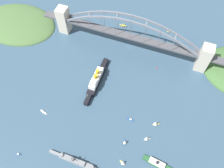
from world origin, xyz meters
name	(u,v)px	position (x,y,z in m)	size (l,w,h in m)	color
ground_plane	(129,48)	(0.00, 0.00, 0.00)	(1400.00, 1400.00, 0.00)	#334C60
harbor_arch_bridge	(130,37)	(0.00, 0.00, 25.80)	(291.28, 17.58, 63.59)	beige
headland_east_shore	(19,24)	(197.28, 14.49, 0.00)	(136.50, 98.59, 19.11)	#476638
ocean_liner	(96,80)	(24.20, 79.13, 6.49)	(11.72, 82.84, 21.40)	black
naval_cruiser	(76,161)	(3.64, 194.61, 2.85)	(73.64, 6.94, 16.72)	slate
harbor_ferry_steamer	(157,163)	(-88.85, 162.74, 2.22)	(36.48, 11.21, 7.45)	#23512D
seaplane_taxiing_near_bridge	(123,26)	(24.87, -42.22, 1.70)	(11.58, 7.07, 4.52)	#B7B7B2
seaplane_second_in_formation	(169,31)	(-52.45, -57.80, 2.04)	(10.61, 8.09, 4.98)	#B7B7B2
small_boat_0	(130,119)	(-40.83, 119.15, 0.80)	(9.80, 2.36, 2.23)	#234C8C
small_boat_1	(156,123)	(-74.15, 114.21, 4.78)	(8.81, 7.02, 10.26)	gold
small_boat_2	(43,112)	(73.86, 149.78, 0.62)	(10.96, 4.50, 1.74)	silver
small_boat_3	(123,162)	(-49.91, 176.40, 4.07)	(8.41, 6.48, 8.66)	gold
small_boat_4	(18,154)	(75.27, 211.40, 0.76)	(7.69, 3.34, 2.15)	#234C8C
small_boat_5	(125,142)	(-44.31, 151.88, 4.30)	(5.50, 7.76, 9.19)	#234C8C
small_boat_6	(147,138)	(-68.78, 137.74, 4.81)	(7.85, 6.75, 10.34)	silver
channel_marker_buoy	(157,68)	(-52.77, 23.70, 1.12)	(2.20, 2.20, 2.75)	red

